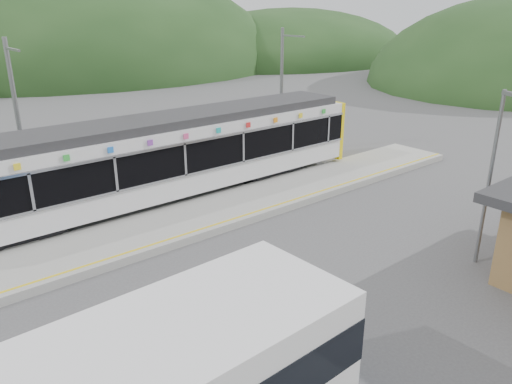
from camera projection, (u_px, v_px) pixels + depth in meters
ground at (295, 233)px, 18.91m from camera, size 120.00×120.00×0.00m
hills at (311, 169)px, 26.42m from camera, size 146.00×149.00×26.00m
platform at (242, 204)px, 21.25m from camera, size 26.00×3.20×0.30m
yellow_line at (262, 210)px, 20.25m from camera, size 26.00×0.10×0.01m
train at (157, 158)px, 21.08m from camera, size 20.44×3.01×3.74m
catenary_mast_west at (19, 126)px, 19.66m from camera, size 0.18×1.80×7.00m
catenary_mast_east at (282, 90)px, 28.01m from camera, size 0.18×1.80×7.00m
lamp_post at (496, 165)px, 15.48m from camera, size 0.47×1.07×5.75m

